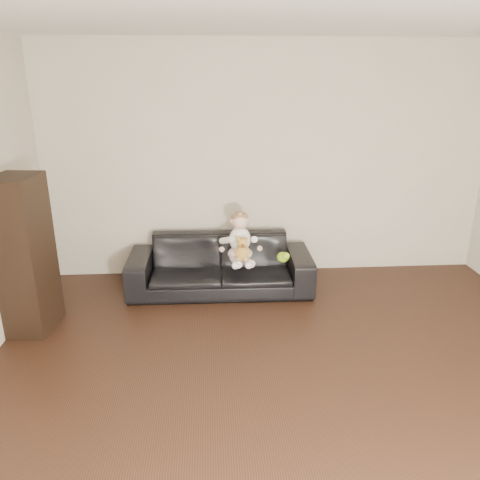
{
  "coord_description": "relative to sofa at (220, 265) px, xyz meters",
  "views": [
    {
      "loc": [
        -0.66,
        -2.43,
        2.21
      ],
      "look_at": [
        -0.35,
        2.16,
        0.6
      ],
      "focal_mm": 35.0,
      "sensor_mm": 36.0,
      "label": 1
    }
  ],
  "objects": [
    {
      "name": "floor",
      "position": [
        0.56,
        -2.25,
        -0.29
      ],
      "size": [
        5.5,
        5.5,
        0.0
      ],
      "primitive_type": "plane",
      "color": "black",
      "rests_on": "ground"
    },
    {
      "name": "cabinet",
      "position": [
        -1.74,
        -0.71,
        0.43
      ],
      "size": [
        0.41,
        0.52,
        1.43
      ],
      "primitive_type": "cube",
      "rotation": [
        0.0,
        0.0,
        -0.1
      ],
      "color": "black",
      "rests_on": "floor"
    },
    {
      "name": "toy_green",
      "position": [
        0.65,
        -0.19,
        0.14
      ],
      "size": [
        0.13,
        0.15,
        0.11
      ],
      "primitive_type": "ellipsoid",
      "rotation": [
        0.0,
        0.0,
        0.03
      ],
      "color": "#96DA19",
      "rests_on": "sofa"
    },
    {
      "name": "sofa",
      "position": [
        0.0,
        0.0,
        0.0
      ],
      "size": [
        1.97,
        0.8,
        0.57
      ],
      "primitive_type": "imported",
      "rotation": [
        0.0,
        0.0,
        -0.02
      ],
      "color": "black",
      "rests_on": "floor"
    },
    {
      "name": "toy_blue_disc",
      "position": [
        0.67,
        -0.11,
        0.1
      ],
      "size": [
        0.11,
        0.11,
        0.01
      ],
      "primitive_type": "cylinder",
      "rotation": [
        0.0,
        0.0,
        -0.17
      ],
      "color": "blue",
      "rests_on": "sofa"
    },
    {
      "name": "baby",
      "position": [
        0.21,
        -0.11,
        0.32
      ],
      "size": [
        0.4,
        0.48,
        0.52
      ],
      "rotation": [
        0.0,
        0.0,
        0.33
      ],
      "color": "silver",
      "rests_on": "sofa"
    },
    {
      "name": "toy_rattle",
      "position": [
        0.65,
        -0.18,
        0.13
      ],
      "size": [
        0.09,
        0.09,
        0.08
      ],
      "primitive_type": "sphere",
      "rotation": [
        0.0,
        0.0,
        -0.22
      ],
      "color": "red",
      "rests_on": "sofa"
    },
    {
      "name": "shelf_item",
      "position": [
        -1.72,
        -0.71,
        0.75
      ],
      "size": [
        0.2,
        0.27,
        0.28
      ],
      "primitive_type": "cube",
      "rotation": [
        0.0,
        0.0,
        -0.1
      ],
      "color": "silver",
      "rests_on": "cabinet"
    },
    {
      "name": "teddy_bear",
      "position": [
        0.22,
        -0.27,
        0.27
      ],
      "size": [
        0.15,
        0.15,
        0.25
      ],
      "rotation": [
        0.0,
        0.0,
        0.13
      ],
      "color": "#BB8B35",
      "rests_on": "sofa"
    },
    {
      "name": "wall_back",
      "position": [
        0.56,
        0.5,
        1.01
      ],
      "size": [
        5.0,
        0.0,
        5.0
      ],
      "primitive_type": "plane",
      "rotation": [
        1.57,
        0.0,
        0.0
      ],
      "color": "beige",
      "rests_on": "ground"
    }
  ]
}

